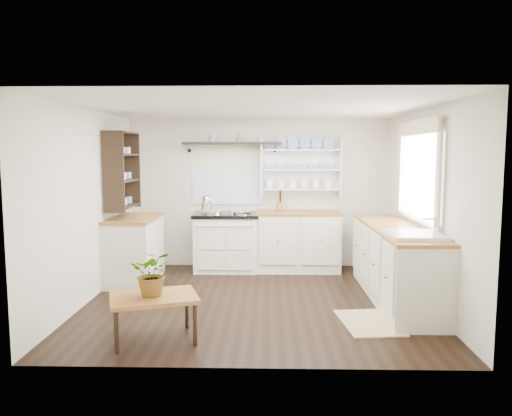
% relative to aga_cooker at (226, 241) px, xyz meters
% --- Properties ---
extents(floor, '(4.00, 3.80, 0.01)m').
position_rel_aga_cooker_xyz_m(floor, '(0.48, -1.57, -0.44)').
color(floor, black).
rests_on(floor, ground).
extents(wall_back, '(4.00, 0.02, 2.30)m').
position_rel_aga_cooker_xyz_m(wall_back, '(0.48, 0.33, 0.71)').
color(wall_back, beige).
rests_on(wall_back, ground).
extents(wall_right, '(0.02, 3.80, 2.30)m').
position_rel_aga_cooker_xyz_m(wall_right, '(2.48, -1.57, 0.71)').
color(wall_right, beige).
rests_on(wall_right, ground).
extents(wall_left, '(0.02, 3.80, 2.30)m').
position_rel_aga_cooker_xyz_m(wall_left, '(-1.52, -1.57, 0.71)').
color(wall_left, beige).
rests_on(wall_left, ground).
extents(ceiling, '(4.00, 3.80, 0.01)m').
position_rel_aga_cooker_xyz_m(ceiling, '(0.48, -1.57, 1.86)').
color(ceiling, white).
rests_on(ceiling, wall_back).
extents(window, '(0.08, 1.55, 1.22)m').
position_rel_aga_cooker_xyz_m(window, '(2.43, -1.42, 1.12)').
color(window, white).
rests_on(window, wall_right).
extents(aga_cooker, '(0.97, 0.68, 0.90)m').
position_rel_aga_cooker_xyz_m(aga_cooker, '(0.00, 0.00, 0.00)').
color(aga_cooker, '#EEE7CE').
rests_on(aga_cooker, floor).
extents(back_cabinets, '(1.27, 0.63, 0.90)m').
position_rel_aga_cooker_xyz_m(back_cabinets, '(1.08, 0.03, 0.02)').
color(back_cabinets, beige).
rests_on(back_cabinets, floor).
extents(right_cabinets, '(0.62, 2.43, 0.90)m').
position_rel_aga_cooker_xyz_m(right_cabinets, '(2.18, -1.47, 0.02)').
color(right_cabinets, beige).
rests_on(right_cabinets, floor).
extents(belfast_sink, '(0.55, 0.60, 0.45)m').
position_rel_aga_cooker_xyz_m(belfast_sink, '(2.18, -2.22, 0.36)').
color(belfast_sink, white).
rests_on(belfast_sink, right_cabinets).
extents(left_cabinets, '(0.62, 1.13, 0.90)m').
position_rel_aga_cooker_xyz_m(left_cabinets, '(-1.22, -0.67, 0.02)').
color(left_cabinets, beige).
rests_on(left_cabinets, floor).
extents(plate_rack, '(1.20, 0.22, 0.90)m').
position_rel_aga_cooker_xyz_m(plate_rack, '(1.13, 0.29, 1.11)').
color(plate_rack, white).
rests_on(plate_rack, wall_back).
extents(high_shelf, '(1.50, 0.29, 0.16)m').
position_rel_aga_cooker_xyz_m(high_shelf, '(0.08, 0.21, 1.46)').
color(high_shelf, black).
rests_on(high_shelf, wall_back).
extents(left_shelving, '(0.28, 0.80, 1.05)m').
position_rel_aga_cooker_xyz_m(left_shelving, '(-1.36, -0.67, 1.11)').
color(left_shelving, black).
rests_on(left_shelving, wall_left).
extents(kettle, '(0.18, 0.18, 0.22)m').
position_rel_aga_cooker_xyz_m(kettle, '(-0.28, -0.12, 0.59)').
color(kettle, silver).
rests_on(kettle, aga_cooker).
extents(utensil_crock, '(0.11, 0.11, 0.13)m').
position_rel_aga_cooker_xyz_m(utensil_crock, '(0.81, 0.11, 0.53)').
color(utensil_crock, '#A0653A').
rests_on(utensil_crock, back_cabinets).
extents(center_table, '(0.94, 0.79, 0.44)m').
position_rel_aga_cooker_xyz_m(center_table, '(-0.45, -2.86, -0.06)').
color(center_table, brown).
rests_on(center_table, floor).
extents(potted_plant, '(0.42, 0.37, 0.43)m').
position_rel_aga_cooker_xyz_m(potted_plant, '(-0.45, -2.86, 0.21)').
color(potted_plant, '#3F7233').
rests_on(potted_plant, center_table).
extents(floor_rug, '(0.65, 0.91, 0.02)m').
position_rel_aga_cooker_xyz_m(floor_rug, '(1.69, -2.35, -0.44)').
color(floor_rug, '#967B57').
rests_on(floor_rug, floor).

